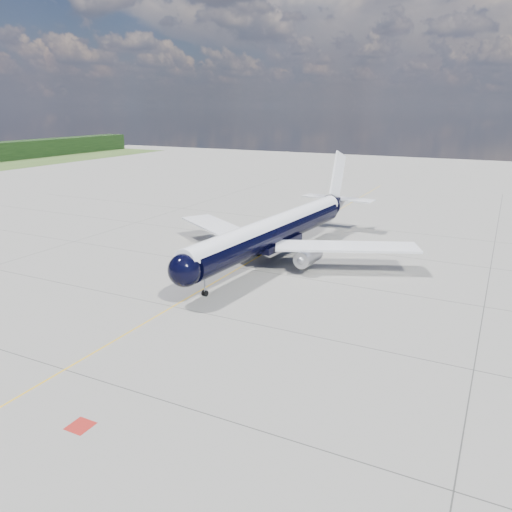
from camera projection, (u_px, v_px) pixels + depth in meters
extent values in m
plane|color=gray|center=(256.00, 258.00, 70.80)|extent=(320.00, 320.00, 0.00)
cube|color=#EFB20C|center=(239.00, 268.00, 66.52)|extent=(0.16, 160.00, 0.01)
cube|color=maroon|center=(80.00, 426.00, 33.65)|extent=(1.60, 1.60, 0.01)
cylinder|color=black|center=(274.00, 233.00, 68.51)|extent=(6.67, 36.64, 3.65)
sphere|color=black|center=(185.00, 270.00, 52.83)|extent=(3.94, 3.94, 3.65)
cone|color=black|center=(338.00, 203.00, 86.76)|extent=(4.19, 7.00, 3.65)
cylinder|color=white|center=(274.00, 226.00, 68.24)|extent=(6.03, 38.49, 2.84)
cube|color=black|center=(183.00, 266.00, 52.52)|extent=(2.39, 1.34, 0.53)
cube|color=white|center=(220.00, 228.00, 74.97)|extent=(18.09, 14.01, 0.31)
cube|color=white|center=(346.00, 247.00, 64.90)|extent=(18.82, 11.67, 0.31)
cube|color=black|center=(274.00, 242.00, 68.90)|extent=(4.81, 9.90, 0.96)
cylinder|color=#B6B6BE|center=(229.00, 243.00, 70.62)|extent=(2.51, 4.58, 2.15)
cylinder|color=#B6B6BE|center=(308.00, 257.00, 64.39)|extent=(2.51, 4.58, 2.15)
sphere|color=gray|center=(220.00, 247.00, 68.98)|extent=(1.14, 1.14, 1.06)
sphere|color=gray|center=(301.00, 261.00, 62.75)|extent=(1.14, 1.14, 1.06)
cube|color=white|center=(229.00, 238.00, 70.57)|extent=(0.47, 3.08, 1.06)
cube|color=white|center=(309.00, 251.00, 64.34)|extent=(0.47, 3.08, 1.06)
cube|color=white|center=(338.00, 175.00, 84.96)|extent=(0.81, 6.09, 8.18)
cube|color=white|center=(338.00, 198.00, 86.54)|extent=(12.69, 4.10, 0.21)
cylinder|color=gray|center=(205.00, 286.00, 56.39)|extent=(0.19, 0.19, 2.02)
cylinder|color=black|center=(204.00, 293.00, 56.74)|extent=(0.23, 0.68, 0.67)
cylinder|color=black|center=(206.00, 293.00, 56.55)|extent=(0.23, 0.68, 0.67)
cylinder|color=gray|center=(260.00, 246.00, 72.01)|extent=(0.27, 0.27, 1.82)
cylinder|color=gray|center=(298.00, 252.00, 68.94)|extent=(0.27, 0.27, 1.82)
cylinder|color=black|center=(258.00, 252.00, 71.80)|extent=(0.52, 1.09, 1.06)
cylinder|color=black|center=(262.00, 250.00, 72.66)|extent=(0.52, 1.09, 1.06)
cylinder|color=black|center=(296.00, 259.00, 68.73)|extent=(0.52, 1.09, 1.06)
cylinder|color=black|center=(300.00, 257.00, 69.59)|extent=(0.52, 1.09, 1.06)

